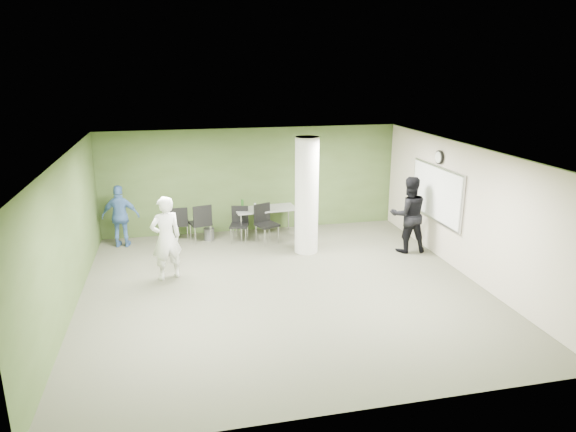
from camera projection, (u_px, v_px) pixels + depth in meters
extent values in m
plane|color=#4F4F3E|center=(283.00, 288.00, 10.48)|extent=(8.00, 8.00, 0.00)
plane|color=white|center=(283.00, 152.00, 9.69)|extent=(8.00, 8.00, 0.00)
cube|color=#3F5327|center=(252.00, 180.00, 13.83)|extent=(8.00, 2.80, 0.02)
cube|color=#3F5327|center=(67.00, 237.00, 9.25)|extent=(0.02, 8.00, 2.80)
cube|color=beige|center=(466.00, 211.00, 10.93)|extent=(0.02, 8.00, 2.80)
cylinder|color=silver|center=(307.00, 196.00, 12.17)|extent=(0.56, 0.56, 2.80)
cube|color=silver|center=(436.00, 193.00, 12.01)|extent=(0.04, 2.30, 1.30)
cube|color=white|center=(435.00, 193.00, 12.00)|extent=(0.02, 2.20, 1.20)
cylinder|color=black|center=(439.00, 157.00, 11.76)|extent=(0.05, 0.32, 0.32)
cylinder|color=white|center=(438.00, 157.00, 11.76)|extent=(0.02, 0.26, 0.26)
cube|color=gray|center=(265.00, 209.00, 13.50)|extent=(1.66, 0.84, 0.04)
cylinder|color=silver|center=(241.00, 228.00, 13.14)|extent=(0.04, 0.04, 0.72)
cylinder|color=silver|center=(295.00, 223.00, 13.56)|extent=(0.04, 0.04, 0.72)
cylinder|color=silver|center=(237.00, 222.00, 13.66)|extent=(0.04, 0.04, 0.72)
cylinder|color=silver|center=(288.00, 217.00, 14.08)|extent=(0.04, 0.04, 0.72)
cylinder|color=#24551C|center=(242.00, 204.00, 13.40)|extent=(0.07, 0.07, 0.25)
cylinder|color=#B2B2B7|center=(255.00, 207.00, 13.30)|extent=(0.06, 0.06, 0.18)
cylinder|color=#4C4C4C|center=(209.00, 234.00, 13.34)|extent=(0.27, 0.27, 0.32)
cube|color=black|center=(180.00, 224.00, 13.24)|extent=(0.47, 0.47, 0.05)
cube|color=black|center=(179.00, 217.00, 12.98)|extent=(0.44, 0.05, 0.45)
cylinder|color=silver|center=(187.00, 229.00, 13.53)|extent=(0.02, 0.02, 0.43)
cylinder|color=silver|center=(173.00, 230.00, 13.45)|extent=(0.02, 0.02, 0.43)
cylinder|color=silver|center=(188.00, 234.00, 13.17)|extent=(0.02, 0.02, 0.43)
cylinder|color=silver|center=(173.00, 235.00, 13.10)|extent=(0.02, 0.02, 0.43)
cube|color=black|center=(200.00, 223.00, 13.12)|extent=(0.61, 0.61, 0.05)
cube|color=black|center=(202.00, 215.00, 12.84)|extent=(0.48, 0.16, 0.49)
cylinder|color=silver|center=(206.00, 229.00, 13.46)|extent=(0.02, 0.02, 0.47)
cylinder|color=silver|center=(191.00, 232.00, 13.28)|extent=(0.02, 0.02, 0.47)
cylinder|color=silver|center=(211.00, 234.00, 13.10)|extent=(0.02, 0.02, 0.47)
cylinder|color=silver|center=(195.00, 236.00, 12.92)|extent=(0.02, 0.02, 0.47)
cube|color=black|center=(239.00, 225.00, 13.11)|extent=(0.55, 0.55, 0.05)
cube|color=black|center=(240.00, 214.00, 13.24)|extent=(0.43, 0.15, 0.44)
cylinder|color=silver|center=(231.00, 236.00, 13.01)|extent=(0.02, 0.02, 0.42)
cylinder|color=silver|center=(246.00, 236.00, 12.99)|extent=(0.02, 0.02, 0.42)
cylinder|color=silver|center=(233.00, 232.00, 13.36)|extent=(0.02, 0.02, 0.42)
cylinder|color=silver|center=(247.00, 232.00, 13.35)|extent=(0.02, 0.02, 0.42)
cube|color=black|center=(267.00, 225.00, 13.02)|extent=(0.65, 0.65, 0.05)
cube|color=black|center=(262.00, 213.00, 13.12)|extent=(0.45, 0.23, 0.48)
cylinder|color=silver|center=(265.00, 238.00, 12.82)|extent=(0.02, 0.02, 0.46)
cylinder|color=silver|center=(278.00, 235.00, 13.05)|extent=(0.02, 0.02, 0.46)
cylinder|color=silver|center=(256.00, 234.00, 13.13)|extent=(0.02, 0.02, 0.46)
cylinder|color=silver|center=(269.00, 231.00, 13.37)|extent=(0.02, 0.02, 0.46)
imported|color=white|center=(166.00, 238.00, 10.73)|extent=(0.77, 0.64, 1.80)
imported|color=black|center=(408.00, 215.00, 12.32)|extent=(0.96, 0.78, 1.86)
imported|color=#446AA9|center=(121.00, 216.00, 12.69)|extent=(0.97, 0.53, 1.57)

